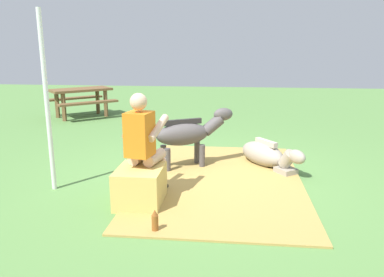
% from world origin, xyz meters
% --- Properties ---
extents(ground_plane, '(24.00, 24.00, 0.00)m').
position_xyz_m(ground_plane, '(0.00, 0.00, 0.00)').
color(ground_plane, '#568442').
extents(hay_patch, '(3.47, 2.23, 0.02)m').
position_xyz_m(hay_patch, '(-0.22, -0.29, 0.01)').
color(hay_patch, '#AD8C47').
rests_on(hay_patch, ground).
extents(hay_bale, '(0.64, 0.53, 0.44)m').
position_xyz_m(hay_bale, '(-1.11, 0.64, 0.22)').
color(hay_bale, tan).
rests_on(hay_bale, ground).
extents(person_seated, '(0.70, 0.50, 1.32)m').
position_xyz_m(person_seated, '(-0.95, 0.61, 0.73)').
color(person_seated, '#D8AD8C').
rests_on(person_seated, ground).
extents(pony_standing, '(0.81, 1.23, 0.90)m').
position_xyz_m(pony_standing, '(0.33, 0.23, 0.54)').
color(pony_standing, '#4C4747').
rests_on(pony_standing, ground).
extents(pony_lying, '(1.24, 1.01, 0.42)m').
position_xyz_m(pony_lying, '(0.51, -0.97, 0.19)').
color(pony_lying, gray).
rests_on(pony_lying, ground).
extents(soda_bottle, '(0.07, 0.07, 0.24)m').
position_xyz_m(soda_bottle, '(-1.81, 0.32, 0.12)').
color(soda_bottle, brown).
rests_on(soda_bottle, ground).
extents(tent_pole_left, '(0.06, 0.06, 2.29)m').
position_xyz_m(tent_pole_left, '(-0.76, 1.89, 1.14)').
color(tent_pole_left, silver).
rests_on(tent_pole_left, ground).
extents(picnic_bench, '(1.97, 1.98, 0.75)m').
position_xyz_m(picnic_bench, '(4.24, 3.51, 0.58)').
color(picnic_bench, brown).
rests_on(picnic_bench, ground).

